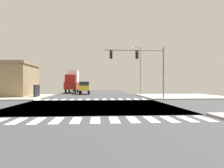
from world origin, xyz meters
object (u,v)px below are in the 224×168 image
traffic_signal_mast (140,60)px  suv_nearside_1 (77,86)px  box_truck_leading_1 (72,81)px  suv_crossing_2 (85,87)px  street_lamp (139,66)px

traffic_signal_mast → suv_nearside_1: bearing=109.3°
suv_nearside_1 → box_truck_leading_1: size_ratio=0.64×
suv_crossing_2 → box_truck_leading_1: bearing=-63.0°
street_lamp → suv_nearside_1: street_lamp is taller
street_lamp → box_truck_leading_1: street_lamp is taller
traffic_signal_mast → street_lamp: (1.95, 10.18, 0.15)m
suv_crossing_2 → box_truck_leading_1: 6.71m
traffic_signal_mast → suv_nearside_1: (-10.65, 30.45, -3.43)m
suv_nearside_1 → box_truck_leading_1: bearing=90.0°
suv_nearside_1 → traffic_signal_mast: bearing=109.3°
traffic_signal_mast → box_truck_leading_1: 22.17m
street_lamp → suv_crossing_2: (-9.60, 3.26, -3.57)m
traffic_signal_mast → box_truck_leading_1: traffic_signal_mast is taller
traffic_signal_mast → street_lamp: bearing=79.1°
traffic_signal_mast → suv_nearside_1: size_ratio=1.64×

